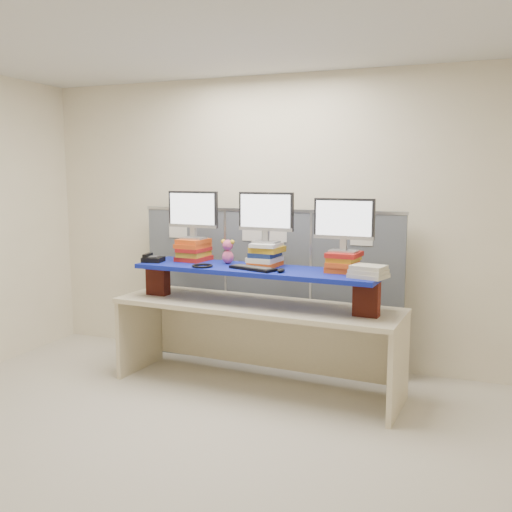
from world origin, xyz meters
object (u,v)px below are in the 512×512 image
at_px(desk, 256,321).
at_px(monitor_right, 344,222).
at_px(monitor_left, 193,212).
at_px(desk_phone, 153,259).
at_px(monitor_center, 266,214).
at_px(keyboard, 253,268).
at_px(blue_board, 256,270).

bearing_deg(desk, monitor_right, 9.28).
relative_size(desk, monitor_left, 5.08).
relative_size(desk, desk_phone, 12.57).
relative_size(monitor_center, keyboard, 1.14).
relative_size(monitor_center, desk_phone, 2.47).
height_order(monitor_left, desk_phone, monitor_left).
bearing_deg(blue_board, keyboard, -79.15).
relative_size(blue_board, monitor_right, 4.26).
bearing_deg(monitor_center, monitor_right, -0.00).
bearing_deg(keyboard, desk_phone, -165.35).
xyz_separation_m(desk, keyboard, (0.01, -0.11, 0.47)).
relative_size(blue_board, desk_phone, 10.54).
distance_m(desk, keyboard, 0.49).
xyz_separation_m(monitor_left, monitor_center, (0.72, -0.05, -0.00)).
bearing_deg(desk, monitor_center, 72.03).
height_order(keyboard, desk_phone, desk_phone).
distance_m(blue_board, desk_phone, 1.00).
xyz_separation_m(blue_board, monitor_center, (0.05, 0.12, 0.47)).
xyz_separation_m(blue_board, monitor_left, (-0.67, 0.17, 0.47)).
bearing_deg(keyboard, desk, 116.19).
bearing_deg(keyboard, monitor_left, 177.55).
distance_m(blue_board, keyboard, 0.11).
bearing_deg(monitor_right, desk_phone, -172.87).
distance_m(desk, monitor_right, 1.14).
bearing_deg(monitor_center, monitor_left, 180.00).
height_order(blue_board, desk_phone, desk_phone).
relative_size(monitor_left, desk_phone, 2.47).
height_order(blue_board, monitor_left, monitor_left).
relative_size(monitor_left, monitor_right, 1.00).
distance_m(monitor_left, keyboard, 0.86).
distance_m(monitor_center, monitor_right, 0.69).
xyz_separation_m(monitor_center, monitor_right, (0.69, -0.05, -0.04)).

